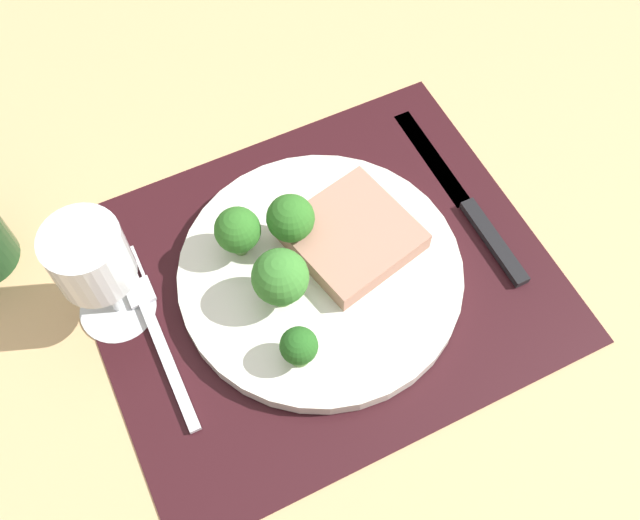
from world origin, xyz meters
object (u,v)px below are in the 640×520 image
at_px(steak, 352,236).
at_px(fork, 156,332).
at_px(knife, 469,207).
at_px(wine_glass, 92,263).
at_px(plate, 320,274).

distance_m(steak, fork, 0.20).
distance_m(knife, wine_glass, 0.36).
distance_m(fork, wine_glass, 0.09).
bearing_deg(wine_glass, steak, -10.17).
bearing_deg(plate, steak, 19.93).
distance_m(plate, knife, 0.16).
bearing_deg(fork, knife, -2.46).
relative_size(steak, fork, 0.54).
bearing_deg(plate, fork, 174.81).
bearing_deg(fork, steak, -0.89).
relative_size(fork, wine_glass, 1.52).
xyz_separation_m(fork, knife, (0.32, -0.01, 0.00)).
xyz_separation_m(plate, wine_glass, (-0.18, 0.05, 0.08)).
bearing_deg(knife, steak, 177.79).
xyz_separation_m(plate, fork, (-0.16, 0.01, -0.01)).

